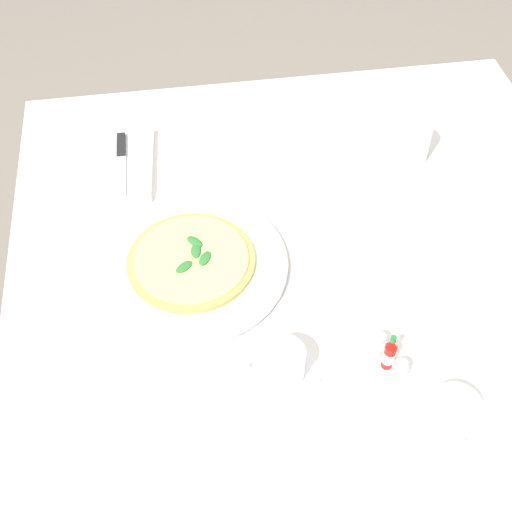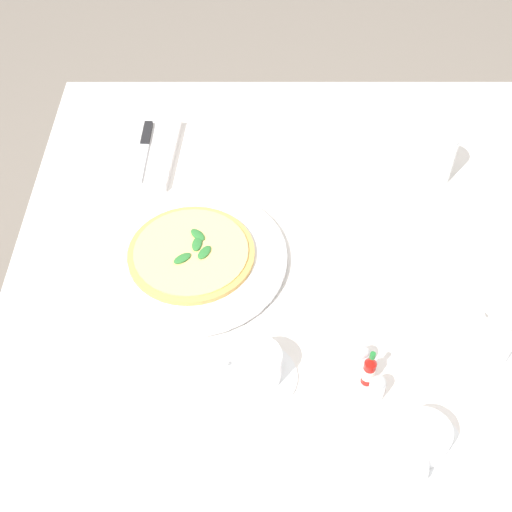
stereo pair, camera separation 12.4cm
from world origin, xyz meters
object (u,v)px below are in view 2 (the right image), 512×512
(dinner_knife, at_px, (144,148))
(pepper_shaker, at_px, (360,358))
(coffee_cup_left_edge, at_px, (257,367))
(pizza, at_px, (191,253))
(hot_sauce_bottle, at_px, (369,370))
(pizza_plate, at_px, (192,258))
(water_glass_near_left, at_px, (436,159))
(coffee_cup_near_right, at_px, (423,440))
(coffee_cup_back_corner, at_px, (484,349))
(napkin_folded, at_px, (145,153))
(salt_shaker, at_px, (377,389))

(dinner_knife, height_order, pepper_shaker, pepper_shaker)
(dinner_knife, bearing_deg, coffee_cup_left_edge, 25.37)
(pizza, height_order, hot_sauce_bottle, hot_sauce_bottle)
(pizza_plate, height_order, water_glass_near_left, water_glass_near_left)
(pizza, bearing_deg, coffee_cup_near_right, 44.86)
(pizza_plate, distance_m, hot_sauce_bottle, 0.40)
(coffee_cup_left_edge, height_order, hot_sauce_bottle, hot_sauce_bottle)
(pizza_plate, height_order, hot_sauce_bottle, hot_sauce_bottle)
(pizza, relative_size, coffee_cup_left_edge, 1.79)
(coffee_cup_back_corner, height_order, water_glass_near_left, water_glass_near_left)
(coffee_cup_back_corner, bearing_deg, coffee_cup_near_right, -38.30)
(pizza_plate, height_order, dinner_knife, dinner_knife)
(coffee_cup_back_corner, bearing_deg, water_glass_near_left, -179.37)
(coffee_cup_near_right, relative_size, napkin_folded, 0.58)
(coffee_cup_left_edge, xyz_separation_m, pepper_shaker, (-0.02, 0.17, -0.01))
(pizza_plate, distance_m, water_glass_near_left, 0.55)
(coffee_cup_left_edge, distance_m, hot_sauce_bottle, 0.18)
(pizza, height_order, pepper_shaker, pepper_shaker)
(salt_shaker, bearing_deg, coffee_cup_left_edge, -100.39)
(pizza, distance_m, coffee_cup_near_right, 0.53)
(coffee_cup_left_edge, relative_size, hot_sauce_bottle, 1.60)
(coffee_cup_back_corner, relative_size, dinner_knife, 0.68)
(pizza, xyz_separation_m, water_glass_near_left, (-0.24, 0.49, 0.02))
(pizza_plate, xyz_separation_m, pepper_shaker, (0.23, 0.29, 0.01))
(dinner_knife, relative_size, pepper_shaker, 3.47)
(pizza, relative_size, salt_shaker, 4.22)
(coffee_cup_left_edge, height_order, dinner_knife, coffee_cup_left_edge)
(napkin_folded, height_order, pepper_shaker, pepper_shaker)
(coffee_cup_near_right, relative_size, dinner_knife, 0.68)
(coffee_cup_near_right, distance_m, napkin_folded, 0.83)
(salt_shaker, bearing_deg, pizza_plate, -132.50)
(pizza, distance_m, water_glass_near_left, 0.55)
(napkin_folded, bearing_deg, coffee_cup_left_edge, 28.20)
(pepper_shaker, bearing_deg, pizza_plate, -128.21)
(coffee_cup_left_edge, distance_m, pepper_shaker, 0.17)
(pizza_plate, bearing_deg, pizza, 124.00)
(coffee_cup_near_right, xyz_separation_m, napkin_folded, (-0.67, -0.49, -0.02))
(salt_shaker, bearing_deg, coffee_cup_back_corner, 111.17)
(hot_sauce_bottle, bearing_deg, coffee_cup_back_corner, 102.61)
(water_glass_near_left, distance_m, dinner_knife, 0.62)
(coffee_cup_left_edge, distance_m, dinner_knife, 0.60)
(hot_sauce_bottle, bearing_deg, coffee_cup_near_right, 31.14)
(coffee_cup_near_right, height_order, coffee_cup_left_edge, coffee_cup_left_edge)
(coffee_cup_back_corner, bearing_deg, pizza_plate, -113.30)
(coffee_cup_near_right, bearing_deg, salt_shaker, -145.64)
(coffee_cup_back_corner, xyz_separation_m, salt_shaker, (0.07, -0.18, -0.00))
(napkin_folded, height_order, hot_sauce_bottle, hot_sauce_bottle)
(dinner_knife, xyz_separation_m, pepper_shaker, (0.53, 0.41, 0.00))
(dinner_knife, height_order, hot_sauce_bottle, hot_sauce_bottle)
(pizza_plate, height_order, salt_shaker, salt_shaker)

